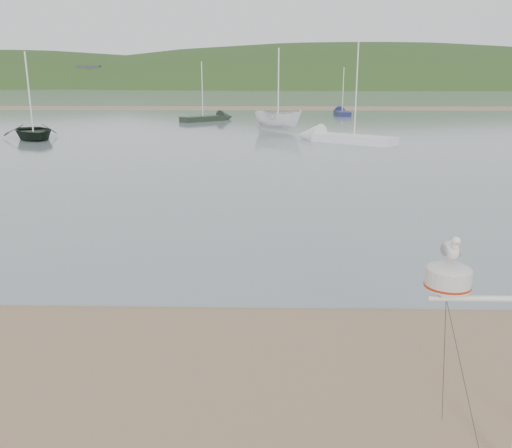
{
  "coord_description": "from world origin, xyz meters",
  "views": [
    {
      "loc": [
        2.32,
        -5.46,
        4.24
      ],
      "look_at": [
        2.18,
        1.0,
        2.47
      ],
      "focal_mm": 38.0,
      "sensor_mm": 36.0,
      "label": 1
    }
  ],
  "objects_px": {
    "boat_dark": "(30,102)",
    "boat_white": "(278,103)",
    "sailboat_blue_far": "(340,112)",
    "sailboat_white_near": "(329,137)",
    "sailboat_dark_mid": "(215,118)"
  },
  "relations": [
    {
      "from": "boat_dark",
      "to": "boat_white",
      "type": "height_order",
      "value": "boat_dark"
    },
    {
      "from": "sailboat_blue_far",
      "to": "sailboat_white_near",
      "type": "height_order",
      "value": "sailboat_white_near"
    },
    {
      "from": "boat_white",
      "to": "sailboat_white_near",
      "type": "distance_m",
      "value": 7.76
    },
    {
      "from": "boat_white",
      "to": "sailboat_blue_far",
      "type": "height_order",
      "value": "sailboat_blue_far"
    },
    {
      "from": "boat_white",
      "to": "sailboat_blue_far",
      "type": "xyz_separation_m",
      "value": [
        7.34,
        18.88,
        -1.94
      ]
    },
    {
      "from": "boat_dark",
      "to": "boat_white",
      "type": "xyz_separation_m",
      "value": [
        16.98,
        6.12,
        -0.32
      ]
    },
    {
      "from": "sailboat_dark_mid",
      "to": "sailboat_blue_far",
      "type": "bearing_deg",
      "value": 31.85
    },
    {
      "from": "sailboat_blue_far",
      "to": "sailboat_white_near",
      "type": "distance_m",
      "value": 25.96
    },
    {
      "from": "boat_dark",
      "to": "sailboat_blue_far",
      "type": "relative_size",
      "value": 0.9
    },
    {
      "from": "sailboat_blue_far",
      "to": "sailboat_white_near",
      "type": "xyz_separation_m",
      "value": [
        -4.06,
        -25.64,
        -0.0
      ]
    },
    {
      "from": "boat_white",
      "to": "sailboat_white_near",
      "type": "height_order",
      "value": "sailboat_white_near"
    },
    {
      "from": "boat_dark",
      "to": "sailboat_dark_mid",
      "type": "relative_size",
      "value": 0.84
    },
    {
      "from": "boat_white",
      "to": "sailboat_dark_mid",
      "type": "distance_m",
      "value": 12.33
    },
    {
      "from": "sailboat_dark_mid",
      "to": "sailboat_white_near",
      "type": "xyz_separation_m",
      "value": [
        9.31,
        -17.34,
        -0.0
      ]
    },
    {
      "from": "boat_dark",
      "to": "sailboat_white_near",
      "type": "bearing_deg",
      "value": -31.88
    }
  ]
}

